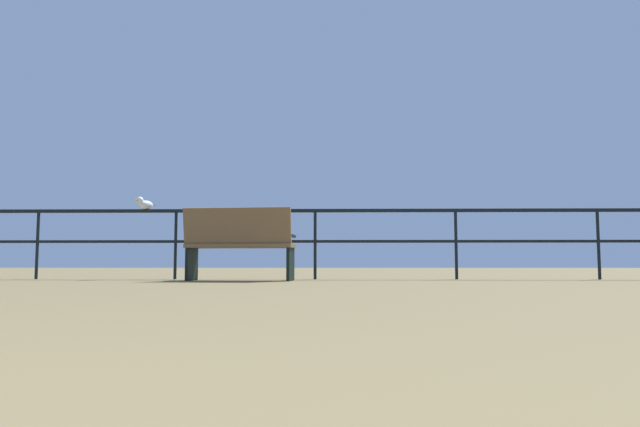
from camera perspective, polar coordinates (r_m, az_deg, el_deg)
name	(u,v)px	position (r m, az deg, el deg)	size (l,w,h in m)	color
pier_railing	(245,227)	(8.59, -7.33, -1.34)	(22.58, 0.05, 1.03)	black
bench_near_left	(239,241)	(7.81, -7.93, -2.69)	(1.48, 0.76, 0.96)	brown
seagull_on_rail	(145,204)	(8.94, -16.81, 0.91)	(0.26, 0.34, 0.18)	white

